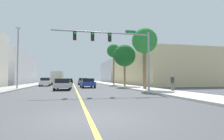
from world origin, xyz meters
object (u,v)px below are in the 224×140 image
object	(u,v)px
palm_mid	(125,56)
street_lamp	(18,54)
car_blue	(88,83)
delivery_truck	(58,77)
palm_near	(144,41)
car_gray	(83,81)
car_black	(69,81)
car_silver	(63,84)
car_green	(60,80)
traffic_signal_mast	(117,45)
palm_far	(114,51)
car_white	(45,82)
pedestrian	(172,83)

from	to	relation	value
palm_mid	street_lamp	bearing A→B (deg)	-164.56
car_blue	delivery_truck	xyz separation A→B (m)	(-5.56, 17.69, 0.88)
palm_mid	car_blue	size ratio (longest dim) A/B	1.64
palm_near	delivery_truck	world-z (taller)	palm_near
palm_mid	car_gray	distance (m)	13.46
car_gray	delivery_truck	distance (m)	7.62
car_black	car_silver	bearing A→B (deg)	-92.05
car_black	car_green	size ratio (longest dim) A/B	1.13
traffic_signal_mast	car_green	world-z (taller)	traffic_signal_mast
delivery_truck	palm_far	bearing A→B (deg)	-30.97
car_blue	car_silver	xyz separation A→B (m)	(-3.43, -4.62, 0.00)
palm_near	car_silver	xyz separation A→B (m)	(-9.88, 2.23, -5.32)
street_lamp	traffic_signal_mast	bearing A→B (deg)	-34.47
palm_far	car_green	world-z (taller)	palm_far
street_lamp	car_black	size ratio (longest dim) A/B	1.72
car_green	delivery_truck	bearing A→B (deg)	-88.79
car_silver	car_gray	bearing A→B (deg)	81.38
palm_near	car_black	xyz separation A→B (m)	(-9.38, 31.36, -5.33)
car_black	palm_near	bearing A→B (deg)	-74.41
street_lamp	palm_mid	size ratio (longest dim) A/B	1.13
car_silver	car_green	world-z (taller)	car_green
palm_mid	delivery_truck	distance (m)	20.36
street_lamp	car_green	size ratio (longest dim) A/B	1.95
palm_near	car_black	size ratio (longest dim) A/B	1.65
traffic_signal_mast	palm_far	distance (m)	21.09
car_white	car_silver	bearing A→B (deg)	104.93
car_black	car_white	distance (m)	17.25
traffic_signal_mast	palm_near	bearing A→B (deg)	38.82
street_lamp	car_silver	xyz separation A→B (m)	(5.75, -1.93, -3.80)
traffic_signal_mast	palm_mid	size ratio (longest dim) A/B	1.41
car_white	traffic_signal_mast	bearing A→B (deg)	115.15
palm_near	car_green	distance (m)	35.72
traffic_signal_mast	palm_far	bearing A→B (deg)	77.82
car_green	car_gray	xyz separation A→B (m)	(5.46, -13.83, -0.01)
palm_mid	delivery_truck	world-z (taller)	palm_mid
car_blue	car_black	world-z (taller)	car_blue
traffic_signal_mast	palm_mid	distance (m)	12.77
palm_mid	car_silver	xyz separation A→B (m)	(-9.82, -6.23, -4.53)
car_blue	car_white	distance (m)	10.53
street_lamp	car_white	world-z (taller)	street_lamp
car_silver	palm_far	bearing A→B (deg)	58.81
traffic_signal_mast	car_black	size ratio (longest dim) A/B	2.15
palm_far	traffic_signal_mast	bearing A→B (deg)	-102.18
street_lamp	car_gray	world-z (taller)	street_lamp
palm_near	traffic_signal_mast	bearing A→B (deg)	-141.18
palm_far	car_gray	bearing A→B (deg)	158.66
car_black	pedestrian	xyz separation A→B (m)	(10.93, -35.11, 0.25)
palm_mid	car_silver	size ratio (longest dim) A/B	1.55
traffic_signal_mast	car_black	distance (m)	35.50
car_green	car_white	distance (m)	18.72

